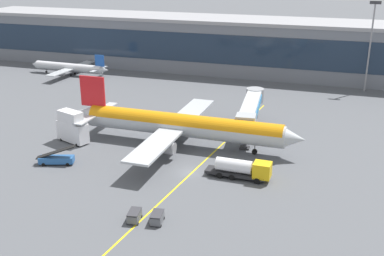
% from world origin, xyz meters
% --- Properties ---
extents(ground_plane, '(700.00, 700.00, 0.00)m').
position_xyz_m(ground_plane, '(0.00, 0.00, 0.00)').
color(ground_plane, '#515459').
extents(apron_lead_in_line, '(9.19, 79.54, 0.01)m').
position_xyz_m(apron_lead_in_line, '(0.74, 2.00, 0.00)').
color(apron_lead_in_line, yellow).
rests_on(apron_lead_in_line, ground_plane).
extents(terminal_building, '(195.07, 19.91, 16.50)m').
position_xyz_m(terminal_building, '(-2.14, 75.38, 8.27)').
color(terminal_building, slate).
rests_on(terminal_building, ground_plane).
extents(main_airliner, '(46.67, 36.94, 12.14)m').
position_xyz_m(main_airliner, '(-5.35, 11.15, 4.10)').
color(main_airliner, '#B2B7BC').
rests_on(main_airliner, ground_plane).
extents(jet_bridge, '(5.83, 22.33, 6.78)m').
position_xyz_m(jet_bridge, '(5.63, 23.19, 5.08)').
color(jet_bridge, '#B2B7BC').
rests_on(jet_bridge, ground_plane).
extents(fuel_tanker, '(10.85, 2.86, 3.25)m').
position_xyz_m(fuel_tanker, '(9.06, 0.49, 1.75)').
color(fuel_tanker, '#232326').
rests_on(fuel_tanker, ground_plane).
extents(belt_loader, '(6.95, 3.75, 3.49)m').
position_xyz_m(belt_loader, '(-23.18, -4.18, 0.99)').
color(belt_loader, '#285B9E').
rests_on(belt_loader, ground_plane).
extents(catering_lift, '(7.24, 4.58, 6.30)m').
position_xyz_m(catering_lift, '(-26.10, 5.93, 3.07)').
color(catering_lift, white).
rests_on(catering_lift, ground_plane).
extents(baggage_cart_0, '(2.00, 2.87, 1.48)m').
position_xyz_m(baggage_cart_0, '(-2.17, -17.18, 0.78)').
color(baggage_cart_0, '#595B60').
rests_on(baggage_cart_0, ground_plane).
extents(baggage_cart_1, '(2.00, 2.87, 1.48)m').
position_xyz_m(baggage_cart_1, '(0.98, -16.65, 0.78)').
color(baggage_cart_1, '#595B60').
rests_on(baggage_cart_1, ground_plane).
extents(commuter_jet_far, '(27.53, 21.90, 6.98)m').
position_xyz_m(commuter_jet_far, '(-57.16, 54.26, 2.45)').
color(commuter_jet_far, '#B2B7BC').
rests_on(commuter_jet_far, ground_plane).
extents(apron_light_mast_1, '(2.80, 0.50, 23.70)m').
position_xyz_m(apron_light_mast_1, '(28.69, 63.42, 13.84)').
color(apron_light_mast_1, gray).
rests_on(apron_light_mast_1, ground_plane).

